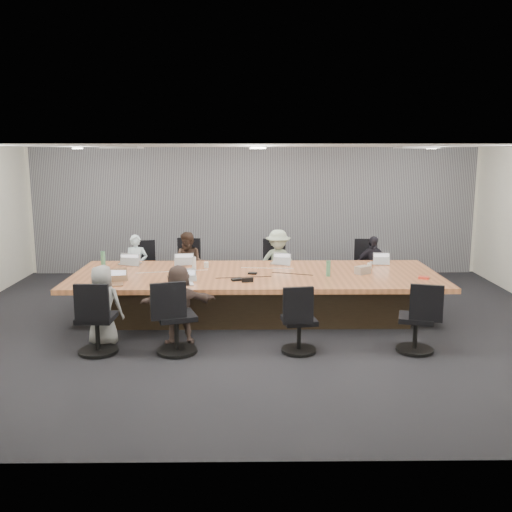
{
  "coord_description": "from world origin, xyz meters",
  "views": [
    {
      "loc": [
        -0.11,
        -8.67,
        2.76
      ],
      "look_at": [
        0.0,
        0.4,
        1.05
      ],
      "focal_mm": 40.0,
      "sensor_mm": 36.0,
      "label": 1
    }
  ],
  "objects_px": {
    "chair_2": "(277,271)",
    "laptop_5": "(183,284)",
    "conference_table": "(256,293)",
    "stapler": "(247,280)",
    "chair_3": "(368,271)",
    "chair_6": "(299,326)",
    "laptop_0": "(130,264)",
    "person_2": "(278,263)",
    "person_4": "(103,305)",
    "bottle_green_right": "(328,269)",
    "chair_4": "(97,323)",
    "person_1": "(189,265)",
    "chair_0": "(140,272)",
    "mug_brown": "(103,272)",
    "chair_7": "(416,324)",
    "person_0": "(136,266)",
    "chair_1": "(191,270)",
    "laptop_2": "(280,263)",
    "laptop_1": "(186,263)",
    "canvas_bag": "(363,270)",
    "bottle_clear": "(194,264)",
    "chair_5": "(176,322)",
    "person_5": "(179,305)",
    "laptop_3": "(379,263)",
    "snack_packet": "(424,278)",
    "bottle_green_left": "(103,259)",
    "person_3": "(372,266)"
  },
  "relations": [
    {
      "from": "chair_2",
      "to": "laptop_5",
      "type": "height_order",
      "value": "chair_2"
    },
    {
      "from": "conference_table",
      "to": "stapler",
      "type": "bearing_deg",
      "value": -102.42
    },
    {
      "from": "chair_3",
      "to": "chair_6",
      "type": "height_order",
      "value": "chair_3"
    },
    {
      "from": "laptop_0",
      "to": "person_2",
      "type": "bearing_deg",
      "value": -155.85
    },
    {
      "from": "person_4",
      "to": "bottle_green_right",
      "type": "distance_m",
      "value": 3.54
    },
    {
      "from": "chair_4",
      "to": "person_1",
      "type": "relative_size",
      "value": 0.68
    },
    {
      "from": "chair_0",
      "to": "mug_brown",
      "type": "bearing_deg",
      "value": 68.16
    },
    {
      "from": "chair_3",
      "to": "chair_7",
      "type": "distance_m",
      "value": 3.4
    },
    {
      "from": "chair_7",
      "to": "laptop_0",
      "type": "distance_m",
      "value": 5.08
    },
    {
      "from": "bottle_green_right",
      "to": "person_0",
      "type": "bearing_deg",
      "value": 155.09
    },
    {
      "from": "chair_1",
      "to": "mug_brown",
      "type": "distance_m",
      "value": 2.27
    },
    {
      "from": "laptop_0",
      "to": "laptop_2",
      "type": "distance_m",
      "value": 2.67
    },
    {
      "from": "person_2",
      "to": "laptop_2",
      "type": "height_order",
      "value": "person_2"
    },
    {
      "from": "conference_table",
      "to": "person_0",
      "type": "height_order",
      "value": "person_0"
    },
    {
      "from": "chair_2",
      "to": "person_0",
      "type": "xyz_separation_m",
      "value": [
        -2.67,
        -0.35,
        0.18
      ]
    },
    {
      "from": "person_1",
      "to": "laptop_1",
      "type": "distance_m",
      "value": 0.57
    },
    {
      "from": "stapler",
      "to": "canvas_bag",
      "type": "height_order",
      "value": "canvas_bag"
    },
    {
      "from": "chair_6",
      "to": "chair_7",
      "type": "relative_size",
      "value": 0.94
    },
    {
      "from": "laptop_1",
      "to": "bottle_clear",
      "type": "xyz_separation_m",
      "value": [
        0.2,
        -0.59,
        0.11
      ]
    },
    {
      "from": "chair_6",
      "to": "person_1",
      "type": "bearing_deg",
      "value": 111.42
    },
    {
      "from": "laptop_1",
      "to": "bottle_clear",
      "type": "relative_size",
      "value": 1.41
    },
    {
      "from": "chair_1",
      "to": "chair_5",
      "type": "distance_m",
      "value": 3.4
    },
    {
      "from": "person_5",
      "to": "stapler",
      "type": "height_order",
      "value": "person_5"
    },
    {
      "from": "chair_4",
      "to": "laptop_3",
      "type": "height_order",
      "value": "chair_4"
    },
    {
      "from": "laptop_0",
      "to": "snack_packet",
      "type": "bearing_deg",
      "value": 178.31
    },
    {
      "from": "laptop_1",
      "to": "canvas_bag",
      "type": "relative_size",
      "value": 1.41
    },
    {
      "from": "chair_3",
      "to": "chair_6",
      "type": "bearing_deg",
      "value": 67.39
    },
    {
      "from": "bottle_green_left",
      "to": "stapler",
      "type": "relative_size",
      "value": 1.54
    },
    {
      "from": "person_2",
      "to": "person_4",
      "type": "xyz_separation_m",
      "value": [
        -2.62,
        -2.7,
        -0.06
      ]
    },
    {
      "from": "conference_table",
      "to": "person_1",
      "type": "relative_size",
      "value": 4.87
    },
    {
      "from": "chair_2",
      "to": "person_0",
      "type": "distance_m",
      "value": 2.69
    },
    {
      "from": "chair_2",
      "to": "laptop_1",
      "type": "bearing_deg",
      "value": 40.91
    },
    {
      "from": "chair_3",
      "to": "bottle_clear",
      "type": "xyz_separation_m",
      "value": [
        -3.25,
        -1.49,
        0.45
      ]
    },
    {
      "from": "canvas_bag",
      "to": "chair_5",
      "type": "bearing_deg",
      "value": -150.15
    },
    {
      "from": "chair_0",
      "to": "chair_7",
      "type": "xyz_separation_m",
      "value": [
        4.41,
        -3.4,
        0.01
      ]
    },
    {
      "from": "mug_brown",
      "to": "person_3",
      "type": "bearing_deg",
      "value": 17.89
    },
    {
      "from": "stapler",
      "to": "laptop_2",
      "type": "bearing_deg",
      "value": 55.95
    },
    {
      "from": "person_4",
      "to": "bottle_green_left",
      "type": "height_order",
      "value": "person_4"
    },
    {
      "from": "chair_2",
      "to": "chair_1",
      "type": "bearing_deg",
      "value": 12.62
    },
    {
      "from": "person_2",
      "to": "person_5",
      "type": "height_order",
      "value": "person_2"
    },
    {
      "from": "chair_5",
      "to": "person_2",
      "type": "distance_m",
      "value": 3.42
    },
    {
      "from": "person_4",
      "to": "conference_table",
      "type": "bearing_deg",
      "value": -140.9
    },
    {
      "from": "person_1",
      "to": "laptop_0",
      "type": "bearing_deg",
      "value": -138.1
    },
    {
      "from": "chair_1",
      "to": "laptop_0",
      "type": "bearing_deg",
      "value": 57.39
    },
    {
      "from": "bottle_clear",
      "to": "snack_packet",
      "type": "height_order",
      "value": "bottle_clear"
    },
    {
      "from": "chair_2",
      "to": "stapler",
      "type": "height_order",
      "value": "chair_2"
    },
    {
      "from": "laptop_0",
      "to": "bottle_green_left",
      "type": "distance_m",
      "value": 0.5
    },
    {
      "from": "canvas_bag",
      "to": "laptop_3",
      "type": "bearing_deg",
      "value": 61.72
    },
    {
      "from": "chair_2",
      "to": "snack_packet",
      "type": "height_order",
      "value": "chair_2"
    },
    {
      "from": "chair_6",
      "to": "person_2",
      "type": "height_order",
      "value": "person_2"
    }
  ]
}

